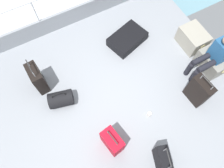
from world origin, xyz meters
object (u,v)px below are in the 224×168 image
suitcase_3 (38,78)px  duffel_bag (61,99)px  suitcase_0 (198,91)px  cargo_crate_1 (212,62)px  suitcase_5 (127,39)px  suitcase_2 (112,142)px  suitcase_1 (162,160)px  paper_cup (149,114)px  cargo_crate_0 (193,38)px  passenger_seated (213,56)px

suitcase_3 → duffel_bag: (0.55, 0.23, -0.16)m
suitcase_0 → cargo_crate_1: bearing=119.4°
suitcase_3 → suitcase_5: size_ratio=0.90×
suitcase_0 → suitcase_2: (0.04, -1.91, -0.07)m
suitcase_1 → paper_cup: 0.92m
cargo_crate_0 → paper_cup: 2.01m
suitcase_2 → suitcase_3: 1.93m
passenger_seated → suitcase_0: 0.76m
duffel_bag → paper_cup: 1.78m
paper_cup → passenger_seated: bearing=101.3°
cargo_crate_0 → suitcase_3: size_ratio=0.77×
passenger_seated → suitcase_0: bearing=-53.5°
suitcase_1 → suitcase_3: size_ratio=0.87×
cargo_crate_1 → suitcase_1: 2.37m
cargo_crate_0 → suitcase_2: 2.90m
cargo_crate_1 → suitcase_1: bearing=-60.7°
cargo_crate_0 → cargo_crate_1: bearing=0.9°
suitcase_0 → suitcase_5: size_ratio=0.86×
suitcase_0 → duffel_bag: size_ratio=1.51×
paper_cup → cargo_crate_0: bearing=119.5°
suitcase_2 → suitcase_1: bearing=41.6°
cargo_crate_1 → suitcase_5: size_ratio=0.69×
passenger_seated → suitcase_0: (0.43, -0.58, -0.23)m
suitcase_2 → suitcase_3: suitcase_3 is taller
suitcase_3 → suitcase_5: (-0.10, 2.13, -0.21)m
passenger_seated → duffel_bag: 3.11m
passenger_seated → duffel_bag: size_ratio=2.04×
cargo_crate_1 → suitcase_3: 3.64m
cargo_crate_1 → paper_cup: bearing=-79.8°
cargo_crate_0 → suitcase_0: 1.35m
cargo_crate_0 → duffel_bag: (-0.08, -3.16, -0.05)m
passenger_seated → suitcase_1: bearing=-58.4°
suitcase_3 → paper_cup: bearing=45.3°
cargo_crate_0 → passenger_seated: passenger_seated is taller
passenger_seated → duffel_bag: (-0.76, -2.98, -0.41)m
suitcase_1 → duffel_bag: size_ratio=1.37×
cargo_crate_1 → suitcase_1: suitcase_1 is taller
cargo_crate_0 → paper_cup: (0.99, -1.74, -0.16)m
passenger_seated → paper_cup: passenger_seated is taller
cargo_crate_0 → suitcase_0: (1.11, -0.76, 0.14)m
suitcase_2 → suitcase_5: bearing=143.3°
cargo_crate_0 → duffel_bag: bearing=-91.5°
suitcase_0 → paper_cup: (-0.12, -0.99, -0.30)m
suitcase_0 → suitcase_5: bearing=-164.9°
suitcase_0 → suitcase_1: 1.49m
cargo_crate_1 → suitcase_3: bearing=-111.1°
suitcase_1 → suitcase_2: suitcase_1 is taller
suitcase_3 → suitcase_5: 2.15m
duffel_bag → paper_cup: size_ratio=5.37×
suitcase_3 → duffel_bag: suitcase_3 is taller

